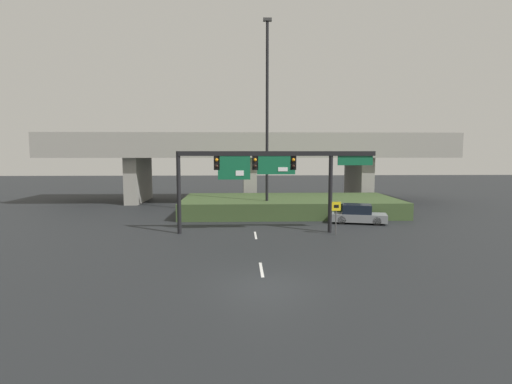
{
  "coord_description": "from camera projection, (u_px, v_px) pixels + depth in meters",
  "views": [
    {
      "loc": [
        -0.94,
        -16.16,
        5.55
      ],
      "look_at": [
        0.0,
        9.33,
        3.01
      ],
      "focal_mm": 28.0,
      "sensor_mm": 36.0,
      "label": 1
    }
  ],
  "objects": [
    {
      "name": "parked_sedan_near_right",
      "position": [
        358.0,
        215.0,
        31.33
      ],
      "size": [
        4.52,
        2.74,
        1.48
      ],
      "rotation": [
        0.0,
        0.0,
        -0.25
      ],
      "color": "gray",
      "rests_on": "ground"
    },
    {
      "name": "lane_markings",
      "position": [
        254.0,
        225.0,
        30.67
      ],
      "size": [
        0.14,
        26.0,
        0.01
      ],
      "color": "silver",
      "rests_on": "ground"
    },
    {
      "name": "speed_limit_sign",
      "position": [
        336.0,
        213.0,
        26.8
      ],
      "size": [
        0.6,
        0.11,
        2.29
      ],
      "color": "#4C4C4C",
      "rests_on": "ground"
    },
    {
      "name": "grass_embankment",
      "position": [
        289.0,
        205.0,
        36.48
      ],
      "size": [
        19.21,
        8.96,
        1.41
      ],
      "color": "#384C28",
      "rests_on": "ground"
    },
    {
      "name": "ground_plane",
      "position": [
        264.0,
        286.0,
        16.66
      ],
      "size": [
        160.0,
        160.0,
        0.0
      ],
      "primitive_type": "plane",
      "color": "black"
    },
    {
      "name": "highway_light_pole_near",
      "position": [
        267.0,
        115.0,
        33.47
      ],
      "size": [
        0.7,
        0.36,
        16.51
      ],
      "color": "black",
      "rests_on": "ground"
    },
    {
      "name": "signal_gantry",
      "position": [
        268.0,
        167.0,
        27.14
      ],
      "size": [
        13.55,
        0.44,
        5.62
      ],
      "color": "black",
      "rests_on": "ground"
    },
    {
      "name": "overpass_bridge",
      "position": [
        250.0,
        155.0,
        45.17
      ],
      "size": [
        44.3,
        9.03,
        7.58
      ],
      "color": "gray",
      "rests_on": "ground"
    }
  ]
}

